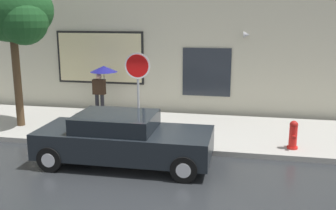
{
  "coord_description": "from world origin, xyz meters",
  "views": [
    {
      "loc": [
        2.9,
        -9.28,
        3.82
      ],
      "look_at": [
        0.72,
        1.8,
        1.2
      ],
      "focal_mm": 42.04,
      "sensor_mm": 36.0,
      "label": 1
    }
  ],
  "objects_px": {
    "parked_car": "(123,139)",
    "fire_hydrant": "(293,135)",
    "stop_sign": "(138,79)",
    "pedestrian_with_umbrella": "(102,76)",
    "street_tree": "(14,13)"
  },
  "relations": [
    {
      "from": "parked_car",
      "to": "fire_hydrant",
      "type": "xyz_separation_m",
      "value": [
        4.4,
        1.65,
        -0.13
      ]
    },
    {
      "from": "stop_sign",
      "to": "parked_car",
      "type": "bearing_deg",
      "value": -88.82
    },
    {
      "from": "stop_sign",
      "to": "fire_hydrant",
      "type": "bearing_deg",
      "value": 0.46
    },
    {
      "from": "parked_car",
      "to": "fire_hydrant",
      "type": "relative_size",
      "value": 5.56
    },
    {
      "from": "stop_sign",
      "to": "street_tree",
      "type": "bearing_deg",
      "value": 171.04
    },
    {
      "from": "street_tree",
      "to": "stop_sign",
      "type": "bearing_deg",
      "value": -8.96
    },
    {
      "from": "pedestrian_with_umbrella",
      "to": "stop_sign",
      "type": "distance_m",
      "value": 3.34
    },
    {
      "from": "parked_car",
      "to": "street_tree",
      "type": "xyz_separation_m",
      "value": [
        -4.22,
        2.27,
        3.18
      ]
    },
    {
      "from": "pedestrian_with_umbrella",
      "to": "street_tree",
      "type": "bearing_deg",
      "value": -137.59
    },
    {
      "from": "fire_hydrant",
      "to": "street_tree",
      "type": "distance_m",
      "value": 9.25
    },
    {
      "from": "parked_car",
      "to": "stop_sign",
      "type": "height_order",
      "value": "stop_sign"
    },
    {
      "from": "pedestrian_with_umbrella",
      "to": "stop_sign",
      "type": "relative_size",
      "value": 0.71
    },
    {
      "from": "fire_hydrant",
      "to": "pedestrian_with_umbrella",
      "type": "distance_m",
      "value": 7.06
    },
    {
      "from": "street_tree",
      "to": "stop_sign",
      "type": "xyz_separation_m",
      "value": [
        4.19,
        -0.66,
        -1.87
      ]
    },
    {
      "from": "parked_car",
      "to": "fire_hydrant",
      "type": "distance_m",
      "value": 4.7
    }
  ]
}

